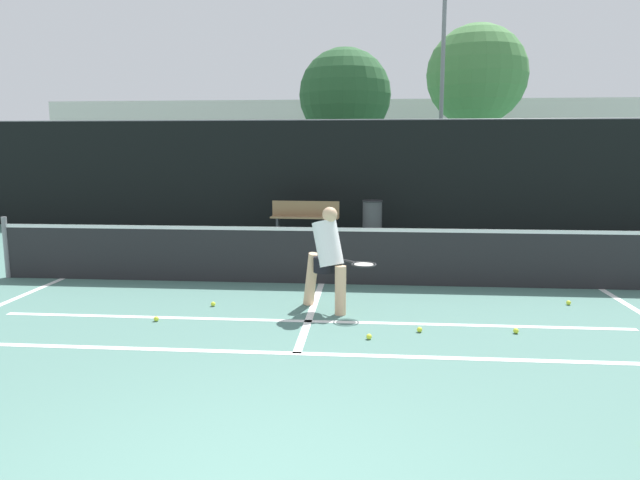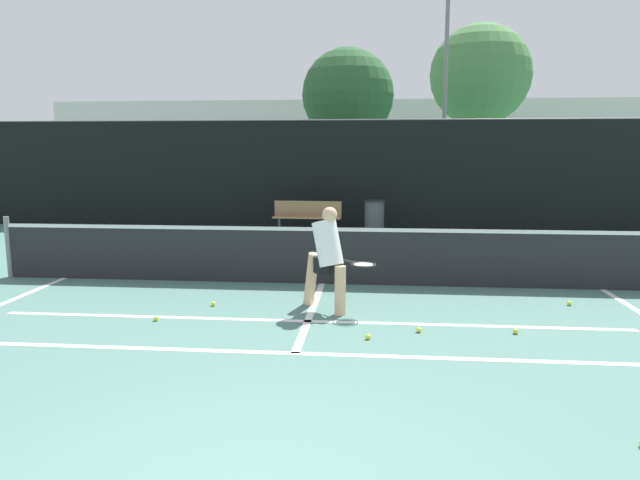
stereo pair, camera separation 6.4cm
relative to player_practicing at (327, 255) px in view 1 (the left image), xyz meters
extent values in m
cube|color=white|center=(-0.21, -1.74, -0.77)|extent=(11.00, 0.10, 0.01)
cube|color=white|center=(-0.21, -0.54, -0.77)|extent=(8.25, 0.10, 0.01)
cube|color=white|center=(-0.21, -0.08, -0.77)|extent=(0.10, 3.32, 0.01)
cube|color=white|center=(-4.72, -0.08, -0.77)|extent=(0.10, 4.32, 0.01)
cylinder|color=slate|center=(-5.71, 1.58, -0.24)|extent=(0.09, 0.09, 1.07)
cube|color=#232326|center=(-0.21, 1.58, -0.30)|extent=(11.00, 0.02, 0.95)
cube|color=white|center=(-0.21, 1.58, 0.14)|extent=(11.00, 0.03, 0.06)
cube|color=black|center=(-0.21, 8.43, 0.73)|extent=(24.00, 0.06, 3.01)
cylinder|color=slate|center=(-0.21, 8.43, 2.25)|extent=(24.00, 0.04, 0.04)
cylinder|color=#DBAD84|center=(0.19, -0.20, -0.44)|extent=(0.15, 0.15, 0.67)
cylinder|color=#DBAD84|center=(-0.25, 0.24, -0.39)|extent=(0.31, 0.31, 0.78)
cylinder|color=black|center=(-0.04, 0.03, -0.14)|extent=(0.32, 0.32, 0.20)
cylinder|color=white|center=(0.01, -0.01, 0.17)|extent=(0.47, 0.45, 0.72)
sphere|color=#DBAD84|center=(0.03, -0.04, 0.57)|extent=(0.21, 0.21, 0.21)
cylinder|color=#262628|center=(0.28, 0.07, -0.09)|extent=(0.23, 0.23, 0.03)
torus|color=#262628|center=(0.50, -0.15, -0.09)|extent=(0.48, 0.48, 0.02)
cylinder|color=beige|center=(0.50, -0.15, -0.09)|extent=(0.37, 0.37, 0.01)
sphere|color=#D1E033|center=(1.20, -0.87, -0.74)|extent=(0.07, 0.07, 0.07)
sphere|color=#D1E033|center=(2.37, -0.82, -0.74)|extent=(0.07, 0.07, 0.07)
sphere|color=#D1E033|center=(-1.64, 0.06, -0.74)|extent=(0.07, 0.07, 0.07)
sphere|color=#D1E033|center=(-2.19, -0.70, -0.74)|extent=(0.07, 0.07, 0.07)
sphere|color=#D1E033|center=(3.45, 0.57, -0.74)|extent=(0.07, 0.07, 0.07)
sphere|color=#D1E033|center=(0.58, -1.19, -0.74)|extent=(0.07, 0.07, 0.07)
cube|color=olive|center=(-1.12, 7.21, -0.34)|extent=(1.82, 0.44, 0.04)
cube|color=olive|center=(-1.12, 7.39, -0.13)|extent=(1.81, 0.12, 0.42)
cube|color=#333338|center=(-1.85, 7.24, -0.56)|extent=(0.06, 0.32, 0.44)
cube|color=#333338|center=(-0.40, 7.18, -0.56)|extent=(0.06, 0.32, 0.44)
cylinder|color=#3F3F42|center=(0.66, 7.43, -0.35)|extent=(0.51, 0.51, 0.85)
cylinder|color=black|center=(0.66, 7.43, 0.09)|extent=(0.54, 0.54, 0.04)
cube|color=silver|center=(-4.14, 12.20, -0.31)|extent=(1.72, 4.64, 0.93)
cube|color=#1E2328|center=(-4.14, 11.97, 0.46)|extent=(1.45, 2.78, 0.62)
cylinder|color=black|center=(-3.36, 13.68, -0.48)|extent=(0.18, 0.60, 0.60)
cylinder|color=black|center=(-3.36, 10.72, -0.48)|extent=(0.18, 0.60, 0.60)
cylinder|color=slate|center=(3.30, 15.06, 3.71)|extent=(0.16, 0.16, 8.98)
cylinder|color=brown|center=(5.07, 17.79, 1.15)|extent=(0.28, 0.28, 3.85)
sphere|color=#477F42|center=(5.07, 17.79, 4.56)|extent=(4.24, 4.24, 4.24)
cylinder|color=brown|center=(-0.34, 13.39, 0.73)|extent=(0.28, 0.28, 3.01)
sphere|color=#28562D|center=(-0.34, 13.39, 3.39)|extent=(3.31, 3.31, 3.31)
cube|color=beige|center=(-0.21, 26.27, 1.72)|extent=(36.00, 2.40, 5.00)
camera|label=1|loc=(0.55, -7.68, 1.44)|focal=32.00mm
camera|label=2|loc=(0.61, -7.67, 1.44)|focal=32.00mm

